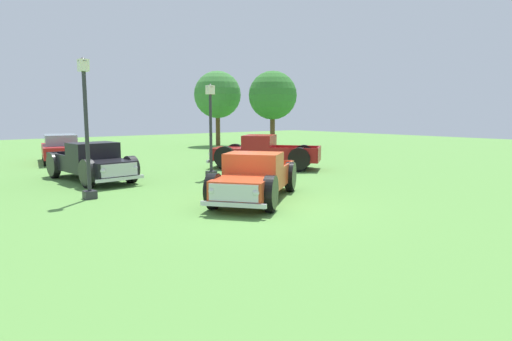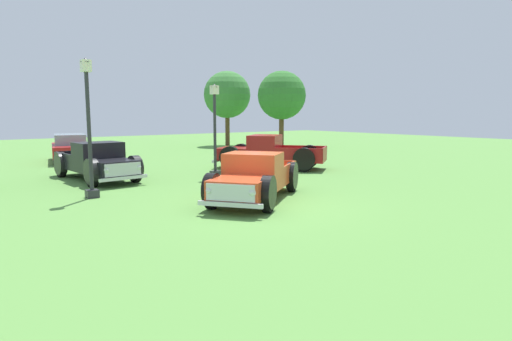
% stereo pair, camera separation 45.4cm
% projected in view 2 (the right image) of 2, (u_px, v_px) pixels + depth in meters
% --- Properties ---
extents(ground_plane, '(80.00, 80.00, 0.00)m').
position_uv_depth(ground_plane, '(261.00, 205.00, 12.49)').
color(ground_plane, '#5B9342').
extents(pickup_truck_foreground, '(4.86, 4.23, 1.47)m').
position_uv_depth(pickup_truck_foreground, '(253.00, 179.00, 12.94)').
color(pickup_truck_foreground, '#D14723').
rests_on(pickup_truck_foreground, ground_plane).
extents(pickup_truck_behind_left, '(4.68, 5.27, 1.61)m').
position_uv_depth(pickup_truck_behind_left, '(264.00, 152.00, 20.82)').
color(pickup_truck_behind_left, maroon).
rests_on(pickup_truck_behind_left, ground_plane).
extents(pickup_truck_behind_right, '(2.31, 5.10, 1.52)m').
position_uv_depth(pickup_truck_behind_right, '(99.00, 162.00, 16.98)').
color(pickup_truck_behind_right, black).
rests_on(pickup_truck_behind_right, ground_plane).
extents(sedan_distant_b, '(2.70, 4.76, 1.50)m').
position_uv_depth(sedan_distant_b, '(70.00, 147.00, 23.80)').
color(sedan_distant_b, '#B21E1E').
rests_on(sedan_distant_b, ground_plane).
extents(lamp_post_near, '(0.36, 0.36, 4.32)m').
position_uv_depth(lamp_post_near, '(89.00, 126.00, 13.33)').
color(lamp_post_near, '#2D2D33').
rests_on(lamp_post_near, ground_plane).
extents(lamp_post_far, '(0.36, 0.36, 3.84)m').
position_uv_depth(lamp_post_far, '(215.00, 129.00, 17.85)').
color(lamp_post_far, '#2D2D33').
rests_on(lamp_post_far, ground_plane).
extents(oak_tree_east, '(3.56, 3.56, 5.73)m').
position_uv_depth(oak_tree_east, '(282.00, 96.00, 31.75)').
color(oak_tree_east, brown).
rests_on(oak_tree_east, ground_plane).
extents(oak_tree_west, '(3.80, 3.80, 6.04)m').
position_uv_depth(oak_tree_west, '(227.00, 95.00, 35.10)').
color(oak_tree_west, brown).
rests_on(oak_tree_west, ground_plane).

